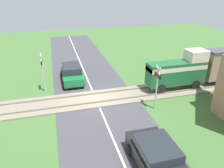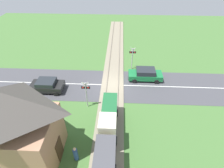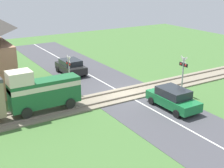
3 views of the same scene
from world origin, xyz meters
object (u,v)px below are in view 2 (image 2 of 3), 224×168
crossing_signal_west_approach (132,56)px  pedestrian_by_station (76,154)px  station_building (11,128)px  crossing_signal_east_approach (86,91)px  car_far_side (47,85)px  car_near_crossing (145,74)px

crossing_signal_west_approach → pedestrian_by_station: 14.82m
crossing_signal_west_approach → station_building: bearing=55.5°
crossing_signal_east_approach → crossing_signal_west_approach: bearing=-123.1°
car_far_side → station_building: (-0.91, 8.36, 2.73)m
crossing_signal_west_approach → pedestrian_by_station: crossing_signal_west_approach is taller
car_near_crossing → car_far_side: car_near_crossing is taller
station_building → pedestrian_by_station: station_building is taller
car_far_side → station_building: bearing=96.2°
car_far_side → crossing_signal_west_approach: size_ratio=1.15×
crossing_signal_west_approach → pedestrian_by_station: size_ratio=2.21×
car_far_side → crossing_signal_east_approach: crossing_signal_east_approach is taller
car_near_crossing → crossing_signal_east_approach: size_ratio=1.29×
car_far_side → crossing_signal_east_approach: 5.95m
pedestrian_by_station → station_building: bearing=-2.1°
car_near_crossing → crossing_signal_east_approach: bearing=38.4°
crossing_signal_west_approach → crossing_signal_east_approach: same height
car_far_side → station_building: station_building is taller
station_building → pedestrian_by_station: 5.21m
crossing_signal_west_approach → station_building: (9.41, 13.70, 1.38)m
station_building → crossing_signal_east_approach: bearing=-126.3°
car_near_crossing → car_far_side: 12.32m
car_far_side → pedestrian_by_station: bearing=121.8°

